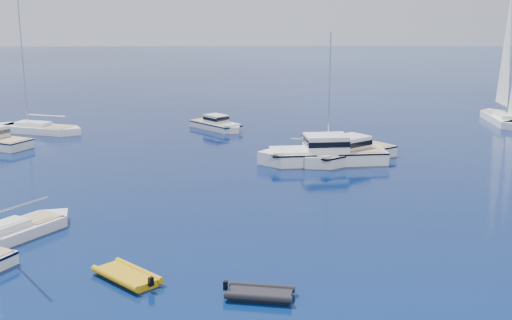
# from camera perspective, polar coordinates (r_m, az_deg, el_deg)

# --- Properties ---
(motor_cruiser_centre) EXTENTS (12.76, 5.09, 3.26)m
(motor_cruiser_centre) POSITION_cam_1_polar(r_m,az_deg,el_deg) (59.63, 5.81, -0.22)
(motor_cruiser_centre) COLOR white
(motor_cruiser_centre) RESTS_ON ground
(motor_cruiser_distant) EXTENTS (10.74, 9.29, 2.87)m
(motor_cruiser_distant) POSITION_cam_1_polar(r_m,az_deg,el_deg) (60.69, 7.92, -0.04)
(motor_cruiser_distant) COLOR silver
(motor_cruiser_distant) RESTS_ON ground
(motor_cruiser_horizon) EXTENTS (7.17, 7.64, 2.11)m
(motor_cruiser_horizon) POSITION_cam_1_polar(r_m,az_deg,el_deg) (75.28, -3.40, 2.68)
(motor_cruiser_horizon) COLOR silver
(motor_cruiser_horizon) RESTS_ON ground
(sailboat_fore) EXTENTS (7.54, 9.93, 14.79)m
(sailboat_fore) POSITION_cam_1_polar(r_m,az_deg,el_deg) (43.10, -20.68, -6.43)
(sailboat_fore) COLOR silver
(sailboat_fore) RESTS_ON ground
(sailboat_centre) EXTENTS (8.44, 3.94, 12.02)m
(sailboat_centre) POSITION_cam_1_polar(r_m,az_deg,el_deg) (61.35, 5.47, 0.17)
(sailboat_centre) COLOR white
(sailboat_centre) RESTS_ON ground
(sailboat_sails_r) EXTENTS (3.89, 12.38, 17.95)m
(sailboat_sails_r) POSITION_cam_1_polar(r_m,az_deg,el_deg) (84.83, 20.65, 3.06)
(sailboat_sails_r) COLOR white
(sailboat_sails_r) RESTS_ON ground
(sailboat_far_l) EXTENTS (12.00, 6.38, 17.09)m
(sailboat_far_l) POSITION_cam_1_polar(r_m,az_deg,el_deg) (77.26, -18.44, 2.29)
(sailboat_far_l) COLOR white
(sailboat_far_l) RESTS_ON ground
(tender_yellow) EXTENTS (4.48, 4.46, 0.95)m
(tender_yellow) POSITION_cam_1_polar(r_m,az_deg,el_deg) (35.39, -11.12, -10.14)
(tender_yellow) COLOR #CB960B
(tender_yellow) RESTS_ON ground
(tender_grey_near) EXTENTS (3.73, 2.50, 0.95)m
(tender_grey_near) POSITION_cam_1_polar(r_m,az_deg,el_deg) (32.76, 0.36, -11.87)
(tender_grey_near) COLOR black
(tender_grey_near) RESTS_ON ground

